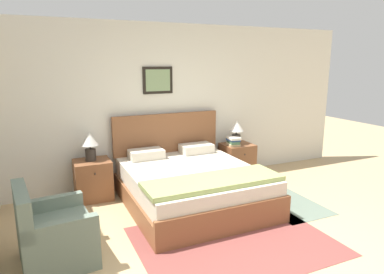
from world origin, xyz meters
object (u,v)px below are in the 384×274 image
(bed, at_px, (191,184))
(nightstand_by_door, at_px, (237,160))
(armchair, at_px, (53,236))
(table_lamp_by_door, at_px, (236,129))
(table_lamp_near_window, at_px, (90,143))
(nightstand_near_window, at_px, (93,180))

(bed, relative_size, nightstand_by_door, 3.52)
(armchair, distance_m, nightstand_by_door, 3.47)
(armchair, distance_m, table_lamp_by_door, 3.50)
(armchair, bearing_deg, table_lamp_near_window, 152.18)
(armchair, bearing_deg, table_lamp_by_door, 110.50)
(bed, bearing_deg, nightstand_near_window, 147.89)
(bed, height_order, nightstand_near_window, bed)
(bed, distance_m, nightstand_by_door, 1.47)
(armchair, relative_size, table_lamp_near_window, 1.96)
(nightstand_near_window, xyz_separation_m, nightstand_by_door, (2.49, 0.00, 0.00))
(table_lamp_near_window, bearing_deg, bed, -32.63)
(bed, relative_size, table_lamp_near_window, 4.88)
(table_lamp_by_door, bearing_deg, table_lamp_near_window, 180.00)
(bed, relative_size, table_lamp_by_door, 4.88)
(nightstand_by_door, bearing_deg, table_lamp_by_door, 132.53)
(table_lamp_by_door, bearing_deg, nightstand_by_door, -47.47)
(nightstand_near_window, distance_m, nightstand_by_door, 2.49)
(bed, height_order, armchair, bed)
(nightstand_near_window, relative_size, nightstand_by_door, 1.00)
(armchair, relative_size, nightstand_by_door, 1.41)
(bed, distance_m, nightstand_near_window, 1.47)
(nightstand_by_door, bearing_deg, bed, -147.89)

